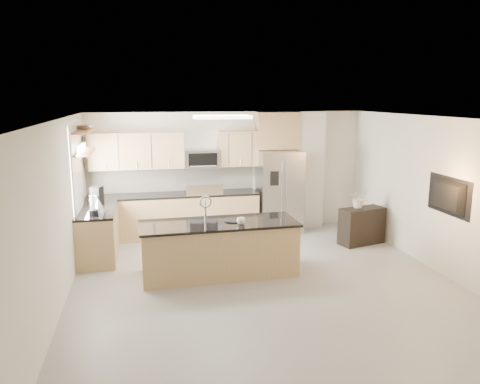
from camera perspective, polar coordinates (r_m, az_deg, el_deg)
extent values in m
plane|color=gray|center=(7.55, 3.10, -11.19)|extent=(6.50, 6.50, 0.00)
cube|color=white|center=(6.97, 3.33, 8.92)|extent=(6.00, 6.50, 0.02)
cube|color=silver|center=(10.27, -1.46, 2.49)|extent=(6.00, 0.02, 2.60)
cube|color=silver|center=(4.24, 14.80, -11.30)|extent=(6.00, 0.02, 2.60)
cube|color=silver|center=(7.02, -21.20, -2.57)|extent=(0.02, 6.50, 2.60)
cube|color=silver|center=(8.43, 23.33, -0.47)|extent=(0.02, 6.50, 2.60)
cube|color=tan|center=(9.98, -8.04, -2.93)|extent=(3.55, 0.65, 0.88)
cube|color=black|center=(9.88, -8.12, -0.34)|extent=(3.55, 0.66, 0.04)
cube|color=silver|center=(10.13, -8.28, 1.57)|extent=(3.55, 0.02, 0.52)
cube|color=tan|center=(8.97, -16.88, -4.99)|extent=(0.65, 1.50, 0.88)
cube|color=black|center=(8.85, -17.06, -2.14)|extent=(0.66, 1.50, 0.04)
cube|color=black|center=(10.04, -4.48, -2.71)|extent=(0.76, 0.64, 0.90)
cube|color=black|center=(9.93, -4.52, -0.11)|extent=(0.76, 0.62, 0.03)
cube|color=#A7A7A9|center=(9.62, -4.30, 0.21)|extent=(0.76, 0.04, 0.22)
cube|color=tan|center=(9.87, -12.49, 4.93)|extent=(1.92, 0.33, 0.75)
cube|color=tan|center=(10.07, -0.24, 5.33)|extent=(0.82, 0.33, 0.75)
cube|color=#A7A7A9|center=(9.94, -4.68, 4.07)|extent=(0.76, 0.40, 0.40)
cube|color=black|center=(9.74, -4.54, 3.93)|extent=(0.60, 0.02, 0.28)
cube|color=#A7A7A9|center=(10.22, 4.78, 0.08)|extent=(0.92, 0.75, 1.78)
cube|color=gray|center=(9.87, 5.41, -0.35)|extent=(0.02, 0.01, 1.69)
cube|color=black|center=(9.73, 4.22, 1.66)|extent=(0.18, 0.03, 0.30)
cube|color=silver|center=(10.60, 8.42, 2.66)|extent=(0.60, 0.30, 2.60)
cube|color=white|center=(8.75, -19.37, 2.57)|extent=(0.03, 1.05, 1.55)
cube|color=white|center=(8.75, -19.27, 2.57)|extent=(0.03, 1.15, 1.65)
cube|color=#945F3B|center=(8.79, -18.54, 4.64)|extent=(0.30, 1.20, 0.04)
cube|color=#945F3B|center=(8.76, -18.70, 7.04)|extent=(0.30, 1.20, 0.04)
cube|color=white|center=(8.45, -2.18, 9.12)|extent=(1.00, 0.50, 0.06)
cube|color=tan|center=(7.82, -2.56, -7.02)|extent=(2.55, 0.94, 0.86)
cube|color=black|center=(7.69, -2.59, -3.86)|extent=(2.61, 1.00, 0.04)
cube|color=black|center=(7.67, -4.03, -4.04)|extent=(0.53, 0.39, 0.01)
cylinder|color=#A7A7A9|center=(7.82, -4.26, -2.18)|extent=(0.03, 0.03, 0.34)
torus|color=#A7A7A9|center=(7.73, -4.22, -1.20)|extent=(0.21, 0.03, 0.21)
cube|color=black|center=(9.73, 14.62, -4.01)|extent=(0.99, 0.61, 0.74)
imported|color=white|center=(7.56, 0.10, -3.55)|extent=(0.14, 0.14, 0.11)
cylinder|color=black|center=(7.77, -0.82, -3.47)|extent=(0.44, 0.44, 0.02)
cylinder|color=black|center=(8.36, -17.38, -2.43)|extent=(0.15, 0.15, 0.11)
cylinder|color=silver|center=(8.32, -17.45, -1.25)|extent=(0.12, 0.12, 0.25)
cone|color=#A7A7A9|center=(8.64, -16.89, -1.48)|extent=(0.22, 0.22, 0.25)
cylinder|color=black|center=(8.62, -16.94, -0.60)|extent=(0.04, 0.04, 0.04)
cube|color=black|center=(9.21, -17.03, -0.41)|extent=(0.25, 0.27, 0.34)
cylinder|color=#A7A7A9|center=(9.16, -17.04, -0.98)|extent=(0.11, 0.11, 0.12)
imported|color=#A7A7A9|center=(9.01, -18.54, 7.59)|extent=(0.50, 0.50, 0.10)
imported|color=beige|center=(9.61, 14.28, -0.11)|extent=(0.66, 0.62, 0.60)
imported|color=black|center=(8.21, 23.64, -0.44)|extent=(0.14, 1.08, 0.62)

